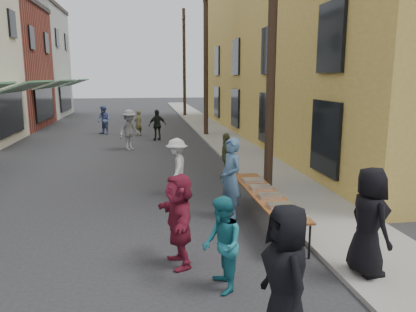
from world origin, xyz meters
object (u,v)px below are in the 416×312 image
object	(u,v)px
utility_pole_mid	(206,57)
guest_front_a	(286,278)
guest_front_c	(222,245)
server	(369,221)
utility_pole_far	(184,64)
catering_tray_sausage	(291,216)
utility_pole_near	(272,36)
serving_table	(266,195)

from	to	relation	value
utility_pole_mid	guest_front_a	size ratio (longest dim) A/B	4.74
guest_front_c	server	distance (m)	2.51
utility_pole_mid	guest_front_c	xyz separation A→B (m)	(-2.45, -17.35, -3.72)
utility_pole_far	catering_tray_sausage	size ratio (longest dim) A/B	18.00
utility_pole_near	serving_table	bearing A→B (deg)	-108.73
guest_front_a	catering_tray_sausage	bearing A→B (deg)	154.20
guest_front_c	guest_front_a	bearing A→B (deg)	16.89
utility_pole_near	guest_front_c	distance (m)	6.96
utility_pole_near	guest_front_c	size ratio (longest dim) A/B	5.79
utility_pole_near	server	distance (m)	6.39
catering_tray_sausage	server	world-z (taller)	server
utility_pole_mid	guest_front_a	xyz separation A→B (m)	(-1.94, -18.86, -3.55)
serving_table	guest_front_a	xyz separation A→B (m)	(-1.05, -4.25, 0.24)
serving_table	catering_tray_sausage	xyz separation A→B (m)	(-0.00, -1.65, 0.08)
utility_pole_far	catering_tray_sausage	world-z (taller)	utility_pole_far
guest_front_c	server	world-z (taller)	server
server	catering_tray_sausage	bearing A→B (deg)	36.28
serving_table	guest_front_c	size ratio (longest dim) A/B	2.57
guest_front_a	utility_pole_far	bearing A→B (deg)	172.66
utility_pole_far	utility_pole_mid	bearing A→B (deg)	-90.00
catering_tray_sausage	utility_pole_far	bearing A→B (deg)	88.20
guest_front_a	guest_front_c	world-z (taller)	guest_front_a
guest_front_a	utility_pole_mid	bearing A→B (deg)	170.38
utility_pole_near	server	bearing A→B (deg)	-89.47
serving_table	server	xyz separation A→B (m)	(0.94, -2.74, 0.31)
utility_pole_far	guest_front_a	bearing A→B (deg)	-93.60
guest_front_a	server	xyz separation A→B (m)	(1.99, 1.51, 0.08)
utility_pole_near	utility_pole_mid	xyz separation A→B (m)	(0.00, 12.00, 0.00)
utility_pole_far	server	distance (m)	29.56
guest_front_c	serving_table	bearing A→B (deg)	148.63
utility_pole_far	serving_table	world-z (taller)	utility_pole_far
catering_tray_sausage	guest_front_a	world-z (taller)	guest_front_a
catering_tray_sausage	server	xyz separation A→B (m)	(0.94, -1.09, 0.23)
utility_pole_near	utility_pole_far	distance (m)	24.00
utility_pole_near	guest_front_a	size ratio (longest dim) A/B	4.74
serving_table	server	size ratio (longest dim) A/B	2.17
utility_pole_near	catering_tray_sausage	world-z (taller)	utility_pole_near
catering_tray_sausage	server	size ratio (longest dim) A/B	0.27
catering_tray_sausage	guest_front_c	world-z (taller)	guest_front_c
guest_front_a	server	distance (m)	2.50
utility_pole_near	server	world-z (taller)	utility_pole_near
utility_pole_mid	guest_front_c	bearing A→B (deg)	-98.03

